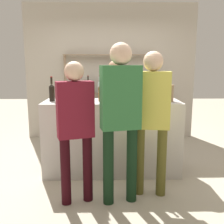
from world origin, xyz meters
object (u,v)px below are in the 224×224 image
object	(u,v)px
counter_bottle_1	(77,93)
counter_bottle_4	(52,92)
wine_glass	(87,92)
customer_right	(152,112)
counter_bottle_0	(101,92)
server_behind_counter	(115,101)
customer_left	(75,122)
counter_bottle_3	(140,92)
counter_bottle_2	(131,94)
ice_bucket	(166,93)
customer_center	(120,111)

from	to	relation	value
counter_bottle_1	counter_bottle_4	bearing A→B (deg)	154.69
counter_bottle_4	wine_glass	xyz separation A→B (m)	(0.50, 0.03, -0.00)
customer_right	counter_bottle_0	bearing A→B (deg)	50.48
server_behind_counter	customer_left	xyz separation A→B (m)	(-0.47, -1.58, 0.01)
counter_bottle_1	counter_bottle_3	world-z (taller)	counter_bottle_1
wine_glass	customer_left	bearing A→B (deg)	-94.27
counter_bottle_0	counter_bottle_3	bearing A→B (deg)	-0.03
counter_bottle_2	customer_left	xyz separation A→B (m)	(-0.68, -0.71, -0.22)
counter_bottle_2	ice_bucket	bearing A→B (deg)	12.07
customer_center	counter_bottle_3	bearing A→B (deg)	-32.79
customer_center	ice_bucket	bearing A→B (deg)	-52.11
counter_bottle_2	ice_bucket	distance (m)	0.51
customer_right	customer_center	xyz separation A→B (m)	(-0.38, -0.18, 0.05)
server_behind_counter	counter_bottle_2	bearing A→B (deg)	31.76
ice_bucket	counter_bottle_4	bearing A→B (deg)	178.35
counter_bottle_1	counter_bottle_3	xyz separation A→B (m)	(0.87, 0.15, -0.01)
counter_bottle_0	customer_left	bearing A→B (deg)	-107.68
wine_glass	ice_bucket	bearing A→B (deg)	-4.02
counter_bottle_3	counter_bottle_2	bearing A→B (deg)	-135.60
counter_bottle_1	counter_bottle_2	xyz separation A→B (m)	(0.73, 0.02, -0.02)
counter_bottle_1	wine_glass	distance (m)	0.24
counter_bottle_0	wine_glass	xyz separation A→B (m)	(-0.20, 0.05, 0.00)
customer_right	customer_left	distance (m)	0.89
counter_bottle_2	server_behind_counter	distance (m)	0.92
counter_bottle_4	server_behind_counter	xyz separation A→B (m)	(0.90, 0.72, -0.24)
counter_bottle_0	ice_bucket	size ratio (longest dim) A/B	1.39
wine_glass	customer_center	size ratio (longest dim) A/B	0.09
counter_bottle_4	wine_glass	size ratio (longest dim) A/B	2.03
wine_glass	customer_left	xyz separation A→B (m)	(-0.07, -0.89, -0.23)
counter_bottle_3	counter_bottle_4	xyz separation A→B (m)	(-1.24, 0.02, 0.00)
counter_bottle_0	customer_left	size ratio (longest dim) A/B	0.20
counter_bottle_2	counter_bottle_3	xyz separation A→B (m)	(0.14, 0.13, 0.01)
ice_bucket	customer_center	xyz separation A→B (m)	(-0.68, -0.82, -0.10)
server_behind_counter	customer_left	distance (m)	1.65
counter_bottle_4	customer_right	size ratio (longest dim) A/B	0.20
counter_bottle_3	customer_center	xyz separation A→B (m)	(-0.31, -0.85, -0.11)
wine_glass	ice_bucket	world-z (taller)	ice_bucket
counter_bottle_3	customer_right	xyz separation A→B (m)	(0.06, -0.67, -0.16)
counter_bottle_2	counter_bottle_3	world-z (taller)	counter_bottle_3
counter_bottle_1	wine_glass	bearing A→B (deg)	58.68
counter_bottle_1	counter_bottle_4	xyz separation A→B (m)	(-0.37, 0.18, -0.01)
counter_bottle_3	server_behind_counter	distance (m)	0.85
customer_right	customer_center	bearing A→B (deg)	123.73
counter_bottle_4	server_behind_counter	size ratio (longest dim) A/B	0.21
ice_bucket	server_behind_counter	world-z (taller)	server_behind_counter
server_behind_counter	customer_left	size ratio (longest dim) A/B	1.01
customer_center	counter_bottle_2	bearing A→B (deg)	-26.46
counter_bottle_1	customer_left	distance (m)	0.73
counter_bottle_0	customer_right	xyz separation A→B (m)	(0.60, -0.67, -0.16)
counter_bottle_2	customer_left	world-z (taller)	customer_left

